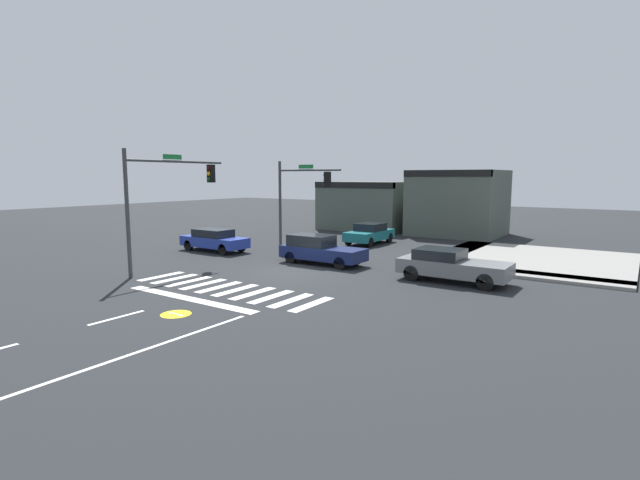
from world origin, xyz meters
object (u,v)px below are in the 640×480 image
at_px(traffic_signal_northwest, 301,190).
at_px(car_teal, 370,233).
at_px(car_blue, 214,240).
at_px(traffic_signal_southwest, 167,188).
at_px(car_gray, 451,265).
at_px(car_navy, 320,250).

bearing_deg(traffic_signal_northwest, car_teal, 65.68).
height_order(car_teal, car_blue, car_teal).
relative_size(traffic_signal_southwest, car_teal, 1.40).
bearing_deg(car_teal, car_gray, 45.91).
height_order(traffic_signal_southwest, car_teal, traffic_signal_southwest).
bearing_deg(car_blue, car_gray, -0.25).
bearing_deg(traffic_signal_southwest, car_teal, -14.66).
distance_m(traffic_signal_northwest, car_teal, 6.21).
xyz_separation_m(traffic_signal_northwest, car_navy, (3.71, -3.27, -3.02)).
bearing_deg(traffic_signal_southwest, car_blue, 26.72).
xyz_separation_m(traffic_signal_southwest, car_navy, (5.11, 5.66, -3.29)).
distance_m(traffic_signal_northwest, car_blue, 6.21).
height_order(traffic_signal_southwest, car_gray, traffic_signal_southwest).
bearing_deg(car_blue, car_navy, 1.39).
distance_m(car_teal, car_blue, 10.55).
relative_size(traffic_signal_northwest, car_gray, 1.18).
relative_size(traffic_signal_northwest, car_blue, 1.24).
height_order(traffic_signal_northwest, car_gray, traffic_signal_northwest).
distance_m(car_gray, car_blue, 15.12).
bearing_deg(traffic_signal_southwest, car_gray, -66.40).
relative_size(car_navy, car_gray, 0.97).
xyz_separation_m(traffic_signal_northwest, car_blue, (-4.15, -3.47, -3.06)).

